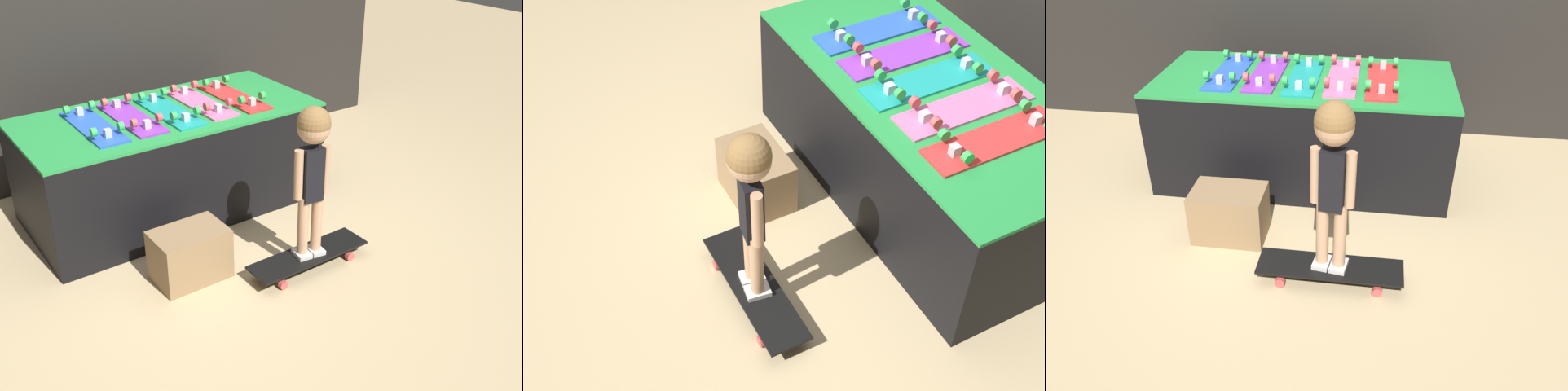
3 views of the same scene
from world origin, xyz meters
TOP-DOWN VIEW (x-y plane):
  - ground_plane at (0.00, 0.00)m, footprint 16.00×16.00m
  - display_rack at (0.00, 0.53)m, footprint 1.93×0.93m
  - skateboard_blue_on_rack at (-0.50, 0.53)m, footprint 0.20×0.69m
  - skateboard_purple_on_rack at (-0.25, 0.54)m, footprint 0.20×0.69m
  - skateboard_teal_on_rack at (0.00, 0.51)m, footprint 0.20×0.69m
  - skateboard_pink_on_rack at (0.25, 0.53)m, footprint 0.20×0.69m
  - skateboard_red_on_rack at (0.50, 0.51)m, footprint 0.20×0.69m
  - skateboard_on_floor at (0.30, -0.60)m, footprint 0.76×0.21m
  - child at (0.30, -0.60)m, footprint 0.22×0.19m
  - storage_box at (-0.32, -0.29)m, footprint 0.42×0.28m

SIDE VIEW (x-z plane):
  - ground_plane at x=0.00m, z-range 0.00..0.00m
  - skateboard_on_floor at x=0.30m, z-range 0.03..0.12m
  - storage_box at x=-0.32m, z-range 0.00..0.31m
  - display_rack at x=0.00m, z-range 0.00..0.70m
  - skateboard_blue_on_rack at x=-0.50m, z-range 0.68..0.77m
  - skateboard_purple_on_rack at x=-0.25m, z-range 0.68..0.77m
  - skateboard_teal_on_rack at x=0.00m, z-range 0.68..0.77m
  - skateboard_pink_on_rack at x=0.25m, z-range 0.68..0.77m
  - skateboard_red_on_rack at x=0.50m, z-range 0.68..0.77m
  - child at x=0.30m, z-range 0.27..1.19m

